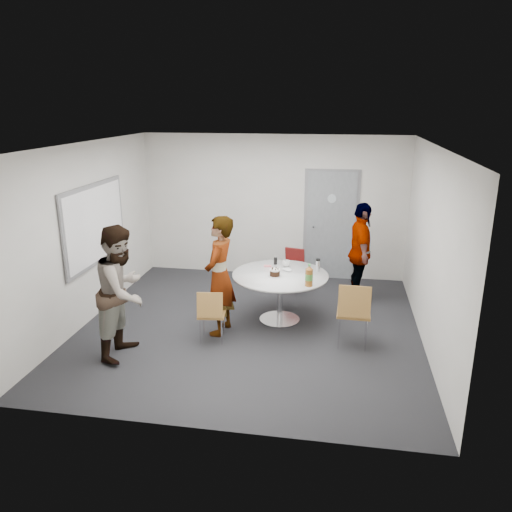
% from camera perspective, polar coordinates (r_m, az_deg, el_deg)
% --- Properties ---
extents(floor, '(5.00, 5.00, 0.00)m').
position_cam_1_polar(floor, '(7.61, -0.70, -8.12)').
color(floor, black).
rests_on(floor, ground).
extents(ceiling, '(5.00, 5.00, 0.00)m').
position_cam_1_polar(ceiling, '(6.90, -0.78, 12.58)').
color(ceiling, silver).
rests_on(ceiling, wall_back).
extents(wall_back, '(5.00, 0.00, 5.00)m').
position_cam_1_polar(wall_back, '(9.54, 1.98, 5.66)').
color(wall_back, beige).
rests_on(wall_back, floor).
extents(wall_left, '(0.00, 5.00, 5.00)m').
position_cam_1_polar(wall_left, '(7.97, -18.74, 2.43)').
color(wall_left, beige).
rests_on(wall_left, floor).
extents(wall_right, '(0.00, 5.00, 5.00)m').
position_cam_1_polar(wall_right, '(7.14, 19.41, 0.72)').
color(wall_right, beige).
rests_on(wall_right, floor).
extents(wall_front, '(5.00, 0.00, 5.00)m').
position_cam_1_polar(wall_front, '(4.84, -6.12, -6.09)').
color(wall_front, beige).
rests_on(wall_front, floor).
extents(door, '(1.02, 0.17, 2.12)m').
position_cam_1_polar(door, '(9.51, 8.53, 3.45)').
color(door, slate).
rests_on(door, wall_back).
extents(whiteboard, '(0.04, 1.90, 1.25)m').
position_cam_1_polar(whiteboard, '(8.10, -17.90, 3.47)').
color(whiteboard, slate).
rests_on(whiteboard, wall_left).
extents(table, '(1.46, 1.46, 1.09)m').
position_cam_1_polar(table, '(7.59, 2.97, -2.84)').
color(table, white).
rests_on(table, floor).
extents(chair_near_left, '(0.41, 0.44, 0.78)m').
position_cam_1_polar(chair_near_left, '(7.00, -5.16, -6.30)').
color(chair_near_left, olive).
rests_on(chair_near_left, floor).
extents(chair_near_right, '(0.46, 0.50, 0.94)m').
position_cam_1_polar(chair_near_right, '(6.92, 11.13, -5.93)').
color(chair_near_right, olive).
rests_on(chair_near_right, floor).
extents(chair_far, '(0.45, 0.48, 0.78)m').
position_cam_1_polar(chair_far, '(8.88, 4.23, -1.15)').
color(chair_far, '#601413').
rests_on(chair_far, floor).
extents(person_main, '(0.49, 0.68, 1.75)m').
position_cam_1_polar(person_main, '(7.15, -4.17, -2.28)').
color(person_main, '#A5C6EA').
rests_on(person_main, floor).
extents(person_left, '(0.72, 0.90, 1.78)m').
position_cam_1_polar(person_left, '(6.75, -15.04, -3.93)').
color(person_left, white).
rests_on(person_left, floor).
extents(person_right, '(0.53, 1.03, 1.69)m').
position_cam_1_polar(person_right, '(8.53, 11.85, 0.40)').
color(person_right, black).
rests_on(person_right, floor).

